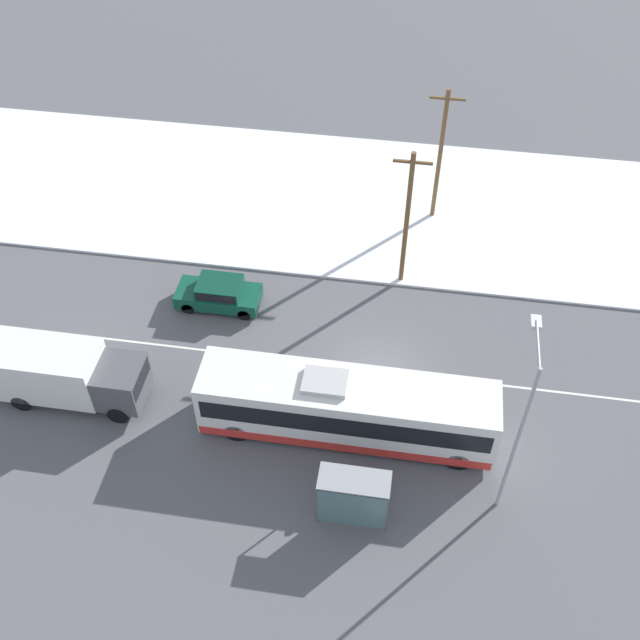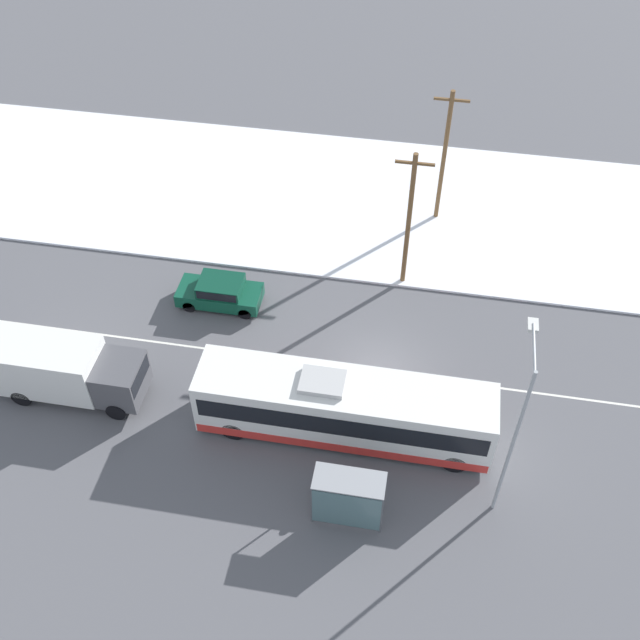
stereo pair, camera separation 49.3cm
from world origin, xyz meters
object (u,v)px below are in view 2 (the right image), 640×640
bus_shelter (348,497)px  city_bus (344,408)px  pedestrian_at_stop (338,479)px  utility_pole_roadside (409,219)px  sedan_car (220,291)px  box_truck (63,368)px  utility_pole_snowlot (444,156)px  streetlamp (517,419)px

bus_shelter → city_bus: bearing=100.6°
pedestrian_at_stop → utility_pole_roadside: utility_pole_roadside is taller
city_bus → sedan_car: 9.81m
box_truck → bus_shelter: (13.12, -4.15, 0.09)m
city_bus → utility_pole_roadside: size_ratio=1.59×
pedestrian_at_stop → utility_pole_snowlot: size_ratio=0.22×
sedan_car → utility_pole_snowlot: utility_pole_snowlot is taller
sedan_car → utility_pole_snowlot: 13.77m
box_truck → sedan_car: box_truck is taller
utility_pole_roadside → box_truck: bearing=-144.9°
city_bus → utility_pole_roadside: bearing=80.9°
pedestrian_at_stop → city_bus: bearing=94.3°
city_bus → streetlamp: streetlamp is taller
utility_pole_roadside → utility_pole_snowlot: utility_pole_snowlot is taller
city_bus → sedan_car: city_bus is taller
utility_pole_roadside → sedan_car: bearing=-160.2°
pedestrian_at_stop → bus_shelter: 1.36m
city_bus → bus_shelter: size_ratio=4.52×
sedan_car → pedestrian_at_stop: 12.22m
bus_shelter → utility_pole_roadside: bearing=86.8°
city_bus → bus_shelter: 4.22m
bus_shelter → utility_pole_roadside: utility_pole_roadside is taller
city_bus → streetlamp: size_ratio=1.49×
sedan_car → bus_shelter: size_ratio=1.52×
box_truck → streetlamp: (18.70, -2.13, 3.56)m
pedestrian_at_stop → utility_pole_snowlot: 18.93m
city_bus → box_truck: size_ratio=1.81×
sedan_car → pedestrian_at_stop: pedestrian_at_stop is taller
box_truck → utility_pole_snowlot: (15.24, 15.42, 2.52)m
box_truck → utility_pole_snowlot: size_ratio=0.87×
city_bus → pedestrian_at_stop: 3.13m
sedan_car → pedestrian_at_stop: (7.42, -9.71, 0.22)m
pedestrian_at_stop → bus_shelter: bus_shelter is taller
sedan_car → streetlamp: bearing=147.1°
city_bus → utility_pole_roadside: (1.57, 9.79, 2.47)m
pedestrian_at_stop → utility_pole_snowlot: (2.66, 18.49, 3.07)m
city_bus → sedan_car: (-7.19, 6.63, -0.75)m
utility_pole_roadside → utility_pole_snowlot: size_ratio=0.98×
box_truck → pedestrian_at_stop: size_ratio=4.01×
sedan_car → utility_pole_roadside: size_ratio=0.53×
box_truck → city_bus: bearing=0.0°
pedestrian_at_stop → utility_pole_snowlot: utility_pole_snowlot is taller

